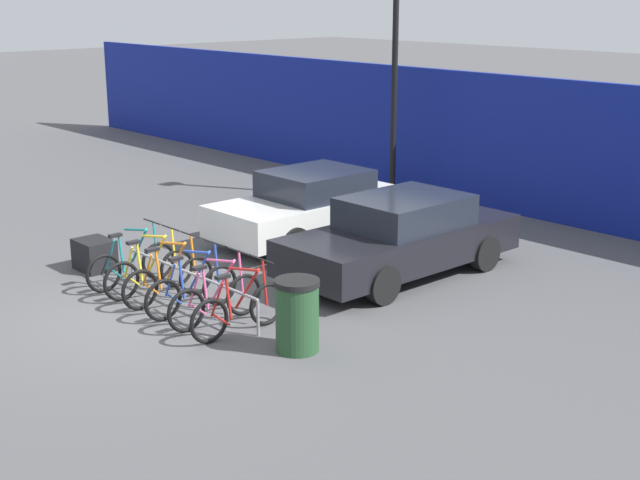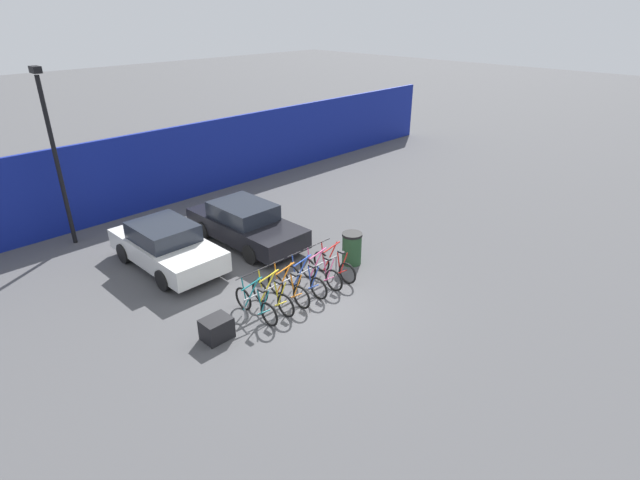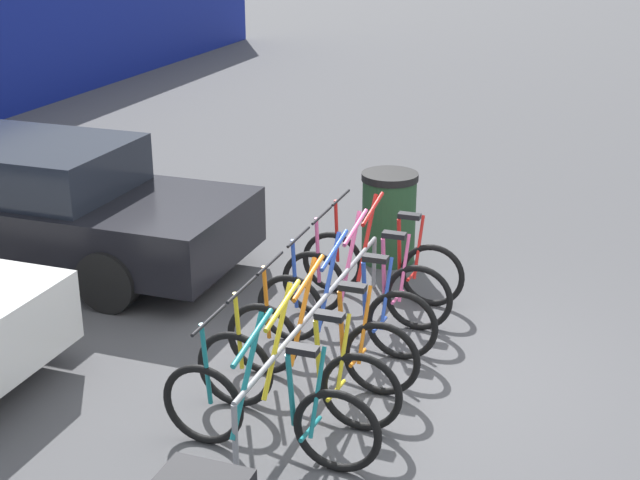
{
  "view_description": "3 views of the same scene",
  "coord_description": "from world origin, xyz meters",
  "px_view_note": "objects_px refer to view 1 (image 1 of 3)",
  "views": [
    {
      "loc": [
        11.25,
        -6.76,
        4.82
      ],
      "look_at": [
        1.14,
        2.45,
        0.97
      ],
      "focal_mm": 50.0,
      "sensor_mm": 36.0,
      "label": 1
    },
    {
      "loc": [
        -8.08,
        -8.29,
        7.39
      ],
      "look_at": [
        1.38,
        0.98,
        1.12
      ],
      "focal_mm": 28.0,
      "sensor_mm": 36.0,
      "label": 2
    },
    {
      "loc": [
        -6.56,
        -1.7,
        3.82
      ],
      "look_at": [
        1.0,
        1.0,
        0.77
      ],
      "focal_mm": 50.0,
      "sensor_mm": 36.0,
      "label": 3
    }
  ],
  "objects_px": {
    "bicycle_blue": "(192,290)",
    "bicycle_pink": "(216,299)",
    "car_black": "(401,237)",
    "bicycle_orange": "(169,280)",
    "bike_rack": "(189,277)",
    "cargo_crate": "(95,255)",
    "bicycle_red": "(239,309)",
    "trash_bin": "(297,315)",
    "bicycle_teal": "(132,264)",
    "lamp_post": "(395,62)",
    "bicycle_yellow": "(150,272)",
    "car_white": "(312,206)"
  },
  "relations": [
    {
      "from": "trash_bin",
      "to": "cargo_crate",
      "type": "relative_size",
      "value": 1.47
    },
    {
      "from": "bicycle_red",
      "to": "cargo_crate",
      "type": "xyz_separation_m",
      "value": [
        -4.21,
        -0.02,
        -0.1
      ]
    },
    {
      "from": "car_black",
      "to": "bicycle_red",
      "type": "bearing_deg",
      "value": -85.0
    },
    {
      "from": "bicycle_blue",
      "to": "car_white",
      "type": "bearing_deg",
      "value": 114.29
    },
    {
      "from": "bicycle_pink",
      "to": "bike_rack",
      "type": "bearing_deg",
      "value": 171.59
    },
    {
      "from": "bicycle_yellow",
      "to": "bike_rack",
      "type": "bearing_deg",
      "value": 6.14
    },
    {
      "from": "bike_rack",
      "to": "bicycle_pink",
      "type": "xyz_separation_m",
      "value": [
        0.91,
        -0.15,
        -0.11
      ]
    },
    {
      "from": "cargo_crate",
      "to": "lamp_post",
      "type": "bearing_deg",
      "value": 91.82
    },
    {
      "from": "bicycle_yellow",
      "to": "cargo_crate",
      "type": "bearing_deg",
      "value": 177.67
    },
    {
      "from": "bicycle_blue",
      "to": "cargo_crate",
      "type": "relative_size",
      "value": 2.44
    },
    {
      "from": "bicycle_blue",
      "to": "lamp_post",
      "type": "height_order",
      "value": "lamp_post"
    },
    {
      "from": "bicycle_blue",
      "to": "trash_bin",
      "type": "height_order",
      "value": "bicycle_blue"
    },
    {
      "from": "bicycle_yellow",
      "to": "bicycle_pink",
      "type": "xyz_separation_m",
      "value": [
        1.83,
        0.0,
        0.0
      ]
    },
    {
      "from": "bicycle_teal",
      "to": "bicycle_blue",
      "type": "bearing_deg",
      "value": 2.05
    },
    {
      "from": "bicycle_teal",
      "to": "bike_rack",
      "type": "bearing_deg",
      "value": 7.77
    },
    {
      "from": "bicycle_teal",
      "to": "bicycle_red",
      "type": "relative_size",
      "value": 1.0
    },
    {
      "from": "car_white",
      "to": "bicycle_pink",
      "type": "bearing_deg",
      "value": -59.08
    },
    {
      "from": "bicycle_blue",
      "to": "car_white",
      "type": "distance_m",
      "value": 4.6
    },
    {
      "from": "bicycle_orange",
      "to": "cargo_crate",
      "type": "height_order",
      "value": "bicycle_orange"
    },
    {
      "from": "bicycle_pink",
      "to": "bicycle_orange",
      "type": "bearing_deg",
      "value": -179.17
    },
    {
      "from": "bike_rack",
      "to": "bicycle_red",
      "type": "xyz_separation_m",
      "value": [
        1.48,
        -0.15,
        -0.11
      ]
    },
    {
      "from": "bicycle_red",
      "to": "lamp_post",
      "type": "relative_size",
      "value": 0.3
    },
    {
      "from": "bike_rack",
      "to": "lamp_post",
      "type": "height_order",
      "value": "lamp_post"
    },
    {
      "from": "bicycle_teal",
      "to": "lamp_post",
      "type": "height_order",
      "value": "lamp_post"
    },
    {
      "from": "bike_rack",
      "to": "lamp_post",
      "type": "xyz_separation_m",
      "value": [
        -2.98,
        7.83,
        2.74
      ]
    },
    {
      "from": "bicycle_orange",
      "to": "car_black",
      "type": "height_order",
      "value": "car_black"
    },
    {
      "from": "bicycle_blue",
      "to": "car_black",
      "type": "relative_size",
      "value": 0.38
    },
    {
      "from": "bicycle_red",
      "to": "cargo_crate",
      "type": "distance_m",
      "value": 4.21
    },
    {
      "from": "bicycle_teal",
      "to": "cargo_crate",
      "type": "xyz_separation_m",
      "value": [
        -1.24,
        -0.02,
        -0.1
      ]
    },
    {
      "from": "bicycle_teal",
      "to": "lamp_post",
      "type": "xyz_separation_m",
      "value": [
        -1.49,
        7.97,
        2.85
      ]
    },
    {
      "from": "bike_rack",
      "to": "car_black",
      "type": "height_order",
      "value": "car_black"
    },
    {
      "from": "bike_rack",
      "to": "trash_bin",
      "type": "bearing_deg",
      "value": 1.5
    },
    {
      "from": "bicycle_orange",
      "to": "bike_rack",
      "type": "bearing_deg",
      "value": 25.69
    },
    {
      "from": "bicycle_blue",
      "to": "cargo_crate",
      "type": "bearing_deg",
      "value": -179.57
    },
    {
      "from": "bicycle_teal",
      "to": "trash_bin",
      "type": "distance_m",
      "value": 4.01
    },
    {
      "from": "bicycle_blue",
      "to": "car_white",
      "type": "height_order",
      "value": "car_white"
    },
    {
      "from": "bicycle_pink",
      "to": "car_black",
      "type": "distance_m",
      "value": 3.81
    },
    {
      "from": "bicycle_yellow",
      "to": "bicycle_orange",
      "type": "relative_size",
      "value": 1.0
    },
    {
      "from": "bicycle_teal",
      "to": "bicycle_red",
      "type": "height_order",
      "value": "same"
    },
    {
      "from": "cargo_crate",
      "to": "bicycle_red",
      "type": "bearing_deg",
      "value": 0.31
    },
    {
      "from": "bicycle_yellow",
      "to": "bicycle_blue",
      "type": "distance_m",
      "value": 1.21
    },
    {
      "from": "bicycle_pink",
      "to": "trash_bin",
      "type": "height_order",
      "value": "bicycle_pink"
    },
    {
      "from": "cargo_crate",
      "to": "bicycle_yellow",
      "type": "bearing_deg",
      "value": 0.72
    },
    {
      "from": "bicycle_blue",
      "to": "bicycle_pink",
      "type": "bearing_deg",
      "value": -0.0
    },
    {
      "from": "car_white",
      "to": "bicycle_blue",
      "type": "bearing_deg",
      "value": -65.71
    },
    {
      "from": "bicycle_red",
      "to": "trash_bin",
      "type": "relative_size",
      "value": 1.66
    },
    {
      "from": "bicycle_orange",
      "to": "bicycle_pink",
      "type": "bearing_deg",
      "value": 3.03
    },
    {
      "from": "bicycle_teal",
      "to": "bicycle_blue",
      "type": "relative_size",
      "value": 1.0
    },
    {
      "from": "bicycle_teal",
      "to": "car_black",
      "type": "distance_m",
      "value": 4.63
    },
    {
      "from": "bicycle_yellow",
      "to": "bicycle_pink",
      "type": "bearing_deg",
      "value": -3.05
    }
  ]
}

